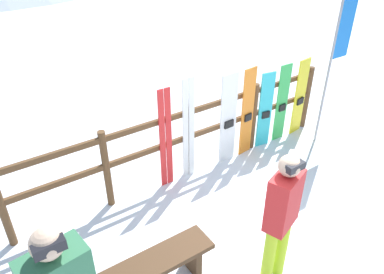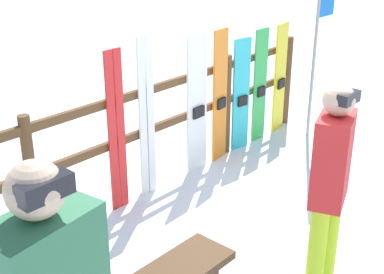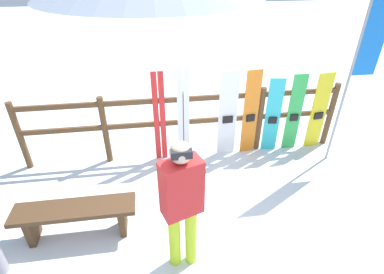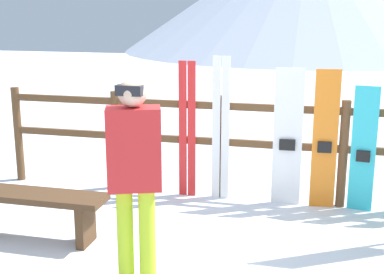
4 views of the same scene
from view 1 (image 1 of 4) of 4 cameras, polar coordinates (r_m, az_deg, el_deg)
ground_plane at (r=5.02m, az=10.77°, el=-15.08°), size 40.00×40.00×0.00m
fence at (r=5.59m, az=-0.59°, el=0.44°), size 5.37×0.10×1.19m
bench at (r=4.20m, az=-6.61°, el=-19.63°), size 1.47×0.36×0.46m
person_red at (r=3.97m, az=13.54°, el=-11.06°), size 0.46×0.35×1.66m
ski_pair_red at (r=5.32m, az=-4.04°, el=-0.38°), size 0.20×0.02×1.58m
ski_pair_white at (r=5.48m, az=-0.54°, el=1.12°), size 0.19×0.02×1.64m
snowboard_white at (r=5.90m, az=5.55°, el=2.68°), size 0.32×0.06×1.53m
snowboard_orange at (r=6.14m, az=8.44°, el=3.66°), size 0.27×0.08×1.53m
snowboard_cyan at (r=6.43m, az=11.09°, el=3.93°), size 0.26×0.08×1.36m
snowboard_green at (r=6.67m, az=13.52°, el=4.97°), size 0.25×0.06×1.42m
snowboard_yellow at (r=6.99m, az=16.11°, el=5.84°), size 0.30×0.08×1.42m
rental_flag at (r=6.47m, az=21.87°, el=15.11°), size 0.40×0.04×3.12m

